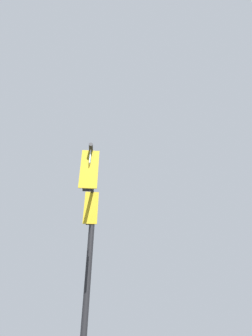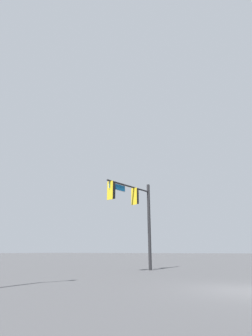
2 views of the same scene
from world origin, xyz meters
TOP-DOWN VIEW (x-y plane):
  - signal_pole_near at (-6.76, -7.97)m, footprint 4.92×1.26m

SIDE VIEW (x-z plane):
  - signal_pole_near at x=-6.76m, z-range 1.15..7.77m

